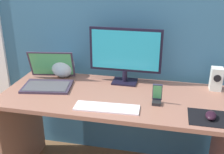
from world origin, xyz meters
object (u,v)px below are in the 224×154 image
(laptop, at_px, (49,79))
(phone_in_dock, at_px, (157,97))
(keyboard_external, at_px, (107,108))
(monitor, at_px, (125,53))
(fishbowl, at_px, (63,66))
(speaker_right, at_px, (216,79))
(mouse, at_px, (211,115))

(laptop, height_order, phone_in_dock, laptop)
(laptop, relative_size, keyboard_external, 0.96)
(monitor, xyz_separation_m, fishbowl, (-0.49, 0.02, -0.14))
(fishbowl, bearing_deg, speaker_right, -0.48)
(keyboard_external, bearing_deg, mouse, -1.79)
(speaker_right, xyz_separation_m, keyboard_external, (-0.68, -0.43, -0.08))
(laptop, relative_size, mouse, 3.84)
(laptop, xyz_separation_m, fishbowl, (0.04, 0.18, 0.04))
(speaker_right, bearing_deg, laptop, -171.94)
(monitor, xyz_separation_m, phone_in_dock, (0.25, -0.29, -0.18))
(laptop, height_order, mouse, laptop)
(laptop, bearing_deg, mouse, -12.87)
(monitor, height_order, keyboard_external, monitor)
(laptop, relative_size, phone_in_dock, 2.79)
(speaker_right, bearing_deg, fishbowl, 179.52)
(laptop, distance_m, keyboard_external, 0.56)
(fishbowl, bearing_deg, laptop, -103.32)
(laptop, distance_m, phone_in_dock, 0.80)
(monitor, relative_size, mouse, 5.21)
(mouse, bearing_deg, laptop, 177.41)
(speaker_right, distance_m, mouse, 0.43)
(fishbowl, distance_m, mouse, 1.14)
(fishbowl, bearing_deg, monitor, -2.23)
(phone_in_dock, bearing_deg, fishbowl, 157.45)
(mouse, xyz_separation_m, phone_in_dock, (-0.31, 0.12, 0.03))
(monitor, relative_size, phone_in_dock, 3.80)
(speaker_right, bearing_deg, keyboard_external, -147.74)
(mouse, bearing_deg, speaker_right, 90.47)
(keyboard_external, height_order, phone_in_dock, phone_in_dock)
(monitor, relative_size, fishbowl, 2.79)
(monitor, bearing_deg, phone_in_dock, -48.82)
(phone_in_dock, bearing_deg, monitor, 131.18)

